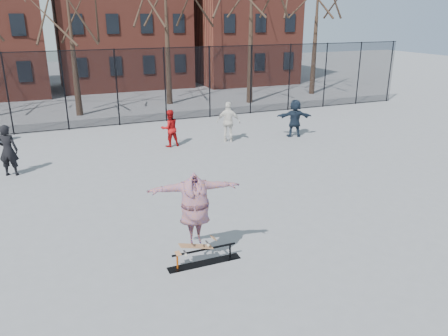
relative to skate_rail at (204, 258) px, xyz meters
name	(u,v)px	position (x,y,z in m)	size (l,w,h in m)	color
ground	(246,219)	(1.92, 1.78, -0.15)	(100.00, 100.00, 0.00)	slate
skate_rail	(204,258)	(0.00, 0.00, 0.00)	(1.80, 0.28, 0.40)	black
skateboard	(196,248)	(-0.21, 0.00, 0.29)	(0.88, 0.21, 0.11)	#96633C
skater	(195,213)	(-0.21, 0.00, 1.21)	(2.11, 0.57, 1.72)	#753C96
bystander_black	(8,150)	(-4.52, 8.45, 0.80)	(0.70, 0.46, 1.92)	black
bystander_red	(170,128)	(1.95, 9.86, 0.68)	(0.81, 0.63, 1.67)	#AB0F10
bystander_white	(229,122)	(4.69, 9.57, 0.78)	(1.10, 0.46, 1.87)	silver
bystander_navy	(295,118)	(8.00, 9.21, 0.76)	(1.69, 0.54, 1.82)	#1A2635
fence	(143,85)	(1.91, 14.78, 1.90)	(34.03, 0.07, 4.00)	black
rowhouses	(112,9)	(2.64, 27.78, 5.91)	(29.00, 7.00, 13.00)	brown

